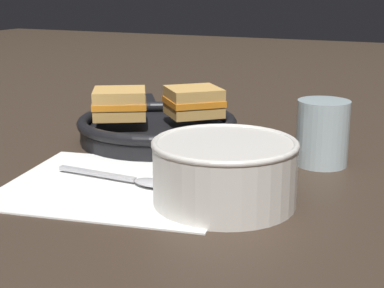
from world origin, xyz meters
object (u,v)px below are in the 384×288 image
object	(u,v)px
spoon	(138,180)
skillet	(157,128)
soup_bowl	(225,168)
sandwich_near_right	(194,101)
drinking_glass	(322,133)
sandwich_near_left	(120,103)

from	to	relation	value
spoon	skillet	distance (m)	0.23
soup_bowl	sandwich_near_right	bearing A→B (deg)	121.22
spoon	sandwich_near_right	world-z (taller)	sandwich_near_right
spoon	drinking_glass	world-z (taller)	drinking_glass
skillet	drinking_glass	world-z (taller)	drinking_glass
soup_bowl	drinking_glass	xyz separation A→B (m)	(0.07, 0.20, 0.00)
spoon	sandwich_near_right	size ratio (longest dim) A/B	1.49
soup_bowl	sandwich_near_left	bearing A→B (deg)	143.52
soup_bowl	skillet	size ratio (longest dim) A/B	0.51
spoon	sandwich_near_left	size ratio (longest dim) A/B	1.54
spoon	skillet	xyz separation A→B (m)	(-0.08, 0.21, 0.01)
sandwich_near_right	spoon	bearing A→B (deg)	-82.99
soup_bowl	skillet	world-z (taller)	soup_bowl
spoon	drinking_glass	bearing A→B (deg)	46.49
spoon	skillet	size ratio (longest dim) A/B	0.52
spoon	drinking_glass	size ratio (longest dim) A/B	1.88
spoon	drinking_glass	xyz separation A→B (m)	(0.19, 0.19, 0.04)
soup_bowl	sandwich_near_left	xyz separation A→B (m)	(-0.26, 0.19, 0.02)
sandwich_near_left	drinking_glass	size ratio (longest dim) A/B	1.22
soup_bowl	spoon	world-z (taller)	soup_bowl
sandwich_near_right	drinking_glass	bearing A→B (deg)	-12.66
drinking_glass	soup_bowl	bearing A→B (deg)	-109.25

